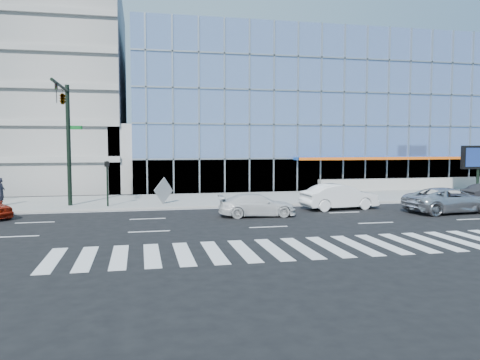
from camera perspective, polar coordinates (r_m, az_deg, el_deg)
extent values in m
plane|color=black|center=(27.90, 1.27, -4.35)|extent=(160.00, 160.00, 0.00)
cube|color=gray|center=(35.66, -1.72, -2.35)|extent=(120.00, 8.00, 0.15)
cube|color=#7B96CE|center=(56.73, 9.03, 7.57)|extent=(42.00, 26.00, 15.00)
cube|color=gray|center=(54.86, -26.85, 9.90)|extent=(24.00, 24.00, 20.00)
cube|color=gray|center=(44.85, -11.64, 2.67)|extent=(6.00, 8.00, 6.00)
cube|color=gray|center=(101.62, -26.28, 15.09)|extent=(14.00, 14.00, 48.00)
cube|color=gray|center=(49.13, 26.13, -0.29)|extent=(30.00, 0.80, 1.00)
cylinder|color=black|center=(33.15, -20.16, 3.95)|extent=(0.28, 0.28, 8.00)
cylinder|color=black|center=(30.59, -21.08, 10.68)|extent=(0.18, 5.60, 0.18)
imported|color=black|center=(29.15, -21.48, 9.82)|extent=(0.18, 0.22, 1.10)
imported|color=black|center=(31.32, -20.82, 9.43)|extent=(0.48, 2.24, 0.90)
cube|color=#0C591E|center=(33.11, -19.44, 6.05)|extent=(0.90, 0.05, 0.25)
cylinder|color=black|center=(32.00, -15.86, -0.43)|extent=(0.12, 0.12, 3.00)
cube|color=black|center=(31.78, -15.93, 1.88)|extent=(0.30, 0.25, 0.35)
cylinder|color=black|center=(45.05, 26.98, -0.05)|extent=(0.24, 0.24, 2.00)
cube|color=black|center=(44.96, 27.07, 2.49)|extent=(3.20, 0.40, 2.00)
cube|color=#0C193F|center=(44.79, 27.25, 2.48)|extent=(2.80, 0.02, 1.60)
imported|color=silver|center=(31.73, 24.13, -2.26)|extent=(5.81, 3.05, 1.56)
imported|color=silver|center=(27.56, 2.09, -3.08)|extent=(4.64, 2.08, 1.32)
imported|color=silver|center=(31.20, 12.01, -2.00)|extent=(5.18, 2.31, 1.65)
imported|color=black|center=(35.05, -27.10, -1.27)|extent=(0.47, 0.69, 1.87)
cube|color=gray|center=(32.56, -9.31, -1.28)|extent=(1.37, 1.31, 1.83)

